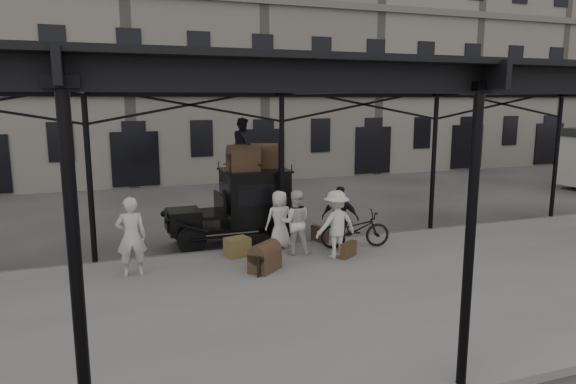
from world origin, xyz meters
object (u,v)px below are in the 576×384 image
(taxi, at_px, (244,203))
(steamer_trunk_roof_near, at_px, (243,160))
(bicycle, at_px, (355,229))
(steamer_trunk_platform, at_px, (265,259))
(porter_left, at_px, (131,237))
(porter_official, at_px, (340,218))

(taxi, bearing_deg, steamer_trunk_roof_near, -108.07)
(bicycle, bearing_deg, taxi, 63.34)
(steamer_trunk_platform, bearing_deg, porter_left, 125.87)
(taxi, distance_m, steamer_trunk_roof_near, 1.32)
(taxi, height_order, porter_official, taxi)
(porter_official, xyz_separation_m, steamer_trunk_platform, (-2.47, -1.02, -0.58))
(taxi, distance_m, porter_left, 4.06)
(porter_left, bearing_deg, steamer_trunk_platform, 169.25)
(bicycle, distance_m, steamer_trunk_roof_near, 3.70)
(porter_official, relative_size, steamer_trunk_roof_near, 2.00)
(porter_official, xyz_separation_m, steamer_trunk_roof_near, (-2.21, 1.79, 1.48))
(bicycle, height_order, steamer_trunk_roof_near, steamer_trunk_roof_near)
(taxi, height_order, bicycle, taxi)
(porter_official, distance_m, steamer_trunk_platform, 2.73)
(porter_official, relative_size, steamer_trunk_platform, 2.18)
(taxi, bearing_deg, bicycle, -37.94)
(porter_left, bearing_deg, porter_official, -173.97)
(porter_left, relative_size, porter_official, 1.07)
(taxi, xyz_separation_m, bicycle, (2.59, -2.02, -0.54))
(steamer_trunk_platform, bearing_deg, taxi, 43.22)
(taxi, relative_size, porter_official, 2.10)
(taxi, relative_size, steamer_trunk_roof_near, 4.21)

